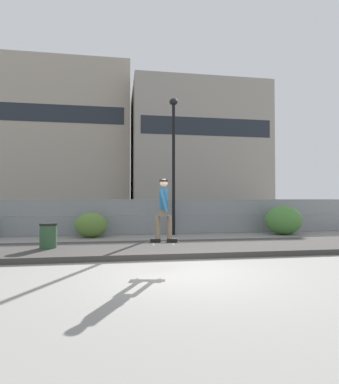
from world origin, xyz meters
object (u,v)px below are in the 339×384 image
skateboard (164,243)px  street_lamp (174,150)px  trash_bin (48,238)px  skater (164,206)px  shrub_right (284,220)px  parked_car_mid (197,215)px  parked_car_far (286,214)px  parked_car_near (107,216)px  shrub_center (91,225)px

skateboard → street_lamp: street_lamp is taller
skateboard → trash_bin: bearing=139.6°
skater → shrub_right: skater is taller
street_lamp → parked_car_mid: (2.19, 3.71, -3.58)m
skater → shrub_right: size_ratio=0.87×
skateboard → parked_car_far: bearing=49.0°
parked_car_near → parked_car_mid: (5.68, 0.35, 0.00)m
trash_bin → parked_car_far: bearing=31.8°
street_lamp → trash_bin: (-5.19, -4.83, -3.90)m
parked_car_mid → shrub_right: 5.69m
parked_car_far → shrub_right: size_ratio=2.35×
skater → parked_car_mid: (3.83, 11.57, -0.82)m
skateboard → skater: 0.95m
skateboard → street_lamp: 8.85m
parked_car_near → shrub_right: (9.24, -4.08, -0.09)m
parked_car_mid → shrub_right: bearing=-51.2°
skateboard → parked_car_near: 11.37m
skateboard → shrub_center: size_ratio=0.53×
skateboard → shrub_center: shrub_center is taller
shrub_center → shrub_right: 9.89m
parked_car_far → trash_bin: size_ratio=4.40×
skater → shrub_right: (7.39, 7.14, -0.91)m
trash_bin → shrub_right: bearing=20.6°
parked_car_mid → shrub_center: size_ratio=2.87×
shrub_center → shrub_right: (9.89, -0.31, 0.15)m
street_lamp → shrub_center: (-4.13, -0.41, -3.82)m
skateboard → parked_car_far: parked_car_far is taller
parked_car_far → trash_bin: bearing=-148.2°
skateboard → trash_bin: 4.67m
skater → skateboard: bearing=-63.4°
street_lamp → parked_car_far: (8.26, 3.53, -3.58)m
shrub_right → trash_bin: shrub_right is taller
skater → street_lamp: street_lamp is taller
trash_bin → parked_car_mid: bearing=49.2°
parked_car_near → parked_car_far: size_ratio=1.00×
skater → parked_car_near: size_ratio=0.37×
skateboard → parked_car_mid: (3.83, 11.57, 0.14)m
parked_car_mid → parked_car_far: (6.08, -0.19, 0.00)m
shrub_right → skater: bearing=-136.0°
parked_car_mid → parked_car_far: 6.08m
street_lamp → shrub_center: size_ratio=4.64×
skateboard → parked_car_far: (9.90, 11.38, 0.14)m
street_lamp → parked_car_near: 6.03m
skater → parked_car_far: (9.90, 11.38, -0.82)m
parked_car_far → parked_car_near: bearing=-179.2°
street_lamp → parked_car_far: bearing=23.1°
shrub_center → skater: bearing=-71.5°
parked_car_near → trash_bin: (-1.70, -8.19, -0.32)m
skateboard → shrub_center: (-2.49, 7.45, -0.10)m
skater → parked_car_far: 15.11m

